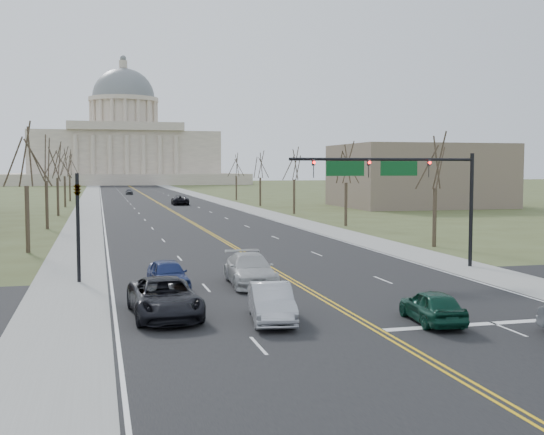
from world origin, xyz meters
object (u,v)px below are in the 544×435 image
car_nb_inner_lead (432,306)px  car_far_nb (180,200)px  car_sb_inner_lead (271,303)px  car_sb_inner_second (250,270)px  car_far_sb (129,192)px  car_sb_outer_second (168,274)px  signal_mast (398,176)px  car_sb_outer_lead (164,298)px  signal_left (78,215)px

car_nb_inner_lead → car_far_nb: size_ratio=0.71×
car_nb_inner_lead → car_far_nb: bearing=-85.4°
car_sb_inner_lead → car_sb_inner_second: size_ratio=0.81×
car_far_sb → car_nb_inner_lead: bearing=-88.3°
car_nb_inner_lead → car_sb_inner_second: 11.80m
car_sb_outer_second → car_far_nb: 80.70m
signal_mast → car_sb_inner_second: (-10.03, -3.24, -4.92)m
car_sb_outer_lead → car_sb_inner_second: car_sb_inner_second is taller
car_sb_outer_lead → car_far_sb: 133.90m
car_sb_inner_second → car_far_sb: (-0.76, 127.08, -0.16)m
car_nb_inner_lead → car_sb_outer_lead: bearing=-15.5°
car_sb_inner_lead → signal_left: bearing=131.4°
car_nb_inner_lead → car_sb_inner_second: car_sb_inner_second is taller
car_nb_inner_lead → car_sb_outer_lead: car_sb_outer_lead is taller
signal_left → car_nb_inner_lead: (14.11, -13.84, -3.01)m
car_sb_inner_lead → car_sb_inner_second: bearing=91.1°
signal_mast → car_far_nb: signal_mast is taller
signal_mast → car_sb_inner_second: 11.63m
car_sb_inner_lead → car_nb_inner_lead: bearing=-9.4°
car_sb_outer_second → signal_left: bearing=139.3°
car_far_nb → car_far_sb: size_ratio=1.46×
car_nb_inner_lead → car_sb_outer_second: (-9.58, 10.48, 0.07)m
signal_mast → signal_left: size_ratio=2.02×
car_sb_inner_second → car_far_nb: size_ratio=1.00×
signal_left → car_nb_inner_lead: bearing=-44.4°
car_sb_outer_second → car_sb_inner_lead: bearing=-72.6°
signal_left → car_sb_outer_second: (4.53, -3.36, -2.94)m
car_far_sb → signal_left: bearing=-94.6°
car_sb_outer_lead → car_sb_outer_second: bearing=80.4°
signal_left → car_sb_outer_second: 6.36m
signal_mast → signal_left: (-18.95, 0.00, -2.05)m
car_far_sb → car_sb_outer_second: bearing=-92.4°
car_sb_inner_lead → car_far_sb: 135.75m
car_nb_inner_lead → car_sb_inner_lead: (-6.22, 1.93, 0.07)m
signal_left → car_nb_inner_lead: signal_left is taller
car_nb_inner_lead → car_sb_inner_second: bearing=-59.1°
car_far_nb → car_far_sb: 47.55m
car_nb_inner_lead → car_far_sb: car_nb_inner_lead is taller
car_sb_outer_lead → car_sb_inner_lead: bearing=-27.4°
car_nb_inner_lead → car_sb_outer_second: car_sb_outer_second is taller
signal_left → car_sb_inner_lead: signal_left is taller
car_nb_inner_lead → car_sb_inner_second: size_ratio=0.71×
car_far_sb → car_sb_inner_lead: bearing=-90.9°
car_sb_outer_lead → car_sb_inner_second: 8.51m
signal_left → car_sb_inner_second: size_ratio=1.05×
car_sb_outer_lead → signal_mast: bearing=30.6°
car_sb_inner_lead → car_sb_outer_lead: bearing=163.1°
car_sb_inner_second → car_far_nb: car_sb_inner_second is taller
car_sb_outer_second → signal_mast: bearing=9.0°
signal_mast → car_far_sb: signal_mast is taller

